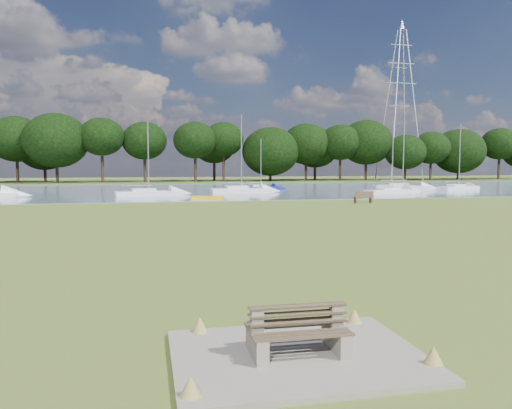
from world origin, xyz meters
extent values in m
plane|color=olive|center=(0.00, 0.00, 0.00)|extent=(220.00, 220.00, 0.00)
cube|color=slate|center=(0.00, 42.00, 0.00)|extent=(220.00, 40.00, 0.10)
cube|color=#4C6626|center=(0.00, 72.00, 0.00)|extent=(220.00, 20.00, 0.40)
cube|color=gray|center=(0.00, -14.00, 0.05)|extent=(4.20, 3.20, 0.10)
cube|color=gray|center=(-0.70, -13.99, 0.30)|extent=(0.22, 0.98, 0.41)
cube|color=gray|center=(-0.70, -13.99, 0.68)|extent=(0.21, 0.17, 0.51)
cube|color=gray|center=(0.70, -14.01, 0.30)|extent=(0.22, 0.98, 0.41)
cube|color=gray|center=(0.70, -14.01, 0.68)|extent=(0.21, 0.17, 0.51)
cube|color=brown|center=(0.00, -14.31, 0.52)|extent=(1.68, 0.40, 0.04)
cube|color=brown|center=(0.00, -14.07, 0.80)|extent=(1.67, 0.15, 0.41)
cube|color=brown|center=(0.00, -13.69, 0.52)|extent=(1.68, 0.40, 0.04)
cube|color=brown|center=(0.00, -13.93, 0.80)|extent=(1.67, 0.15, 0.41)
cube|color=brown|center=(14.86, 17.62, 0.25)|extent=(0.09, 0.48, 0.49)
cube|color=brown|center=(16.25, 17.60, 0.25)|extent=(0.09, 0.48, 0.49)
cube|color=brown|center=(15.56, 17.61, 0.49)|extent=(1.61, 0.50, 0.05)
cube|color=brown|center=(15.55, 17.39, 0.75)|extent=(1.60, 0.07, 0.48)
cube|color=yellow|center=(3.03, 24.28, 0.20)|extent=(3.10, 1.84, 0.31)
cylinder|color=#A3A4A8|center=(44.74, 67.73, 14.96)|extent=(0.23, 0.23, 29.52)
cylinder|color=#A3A4A8|center=(49.27, 67.73, 14.96)|extent=(0.23, 0.23, 29.52)
cylinder|color=#A3A4A8|center=(44.74, 72.27, 14.96)|extent=(0.23, 0.23, 29.52)
cylinder|color=#A3A4A8|center=(49.27, 72.27, 14.96)|extent=(0.23, 0.23, 29.52)
cube|color=#A3A4A8|center=(47.01, 70.00, 19.39)|extent=(6.80, 0.15, 0.15)
cube|color=#A3A4A8|center=(47.01, 70.00, 23.23)|extent=(5.64, 0.15, 0.15)
cube|color=#A3A4A8|center=(47.01, 70.00, 26.77)|extent=(4.47, 0.15, 0.15)
cone|color=#A3A4A8|center=(47.01, 70.00, 30.69)|extent=(1.17, 1.17, 1.94)
cylinder|color=black|center=(-23.00, 68.00, 2.24)|extent=(0.54, 0.54, 4.08)
ellipsoid|color=black|center=(-23.00, 68.00, 7.23)|extent=(7.49, 7.49, 6.37)
cylinder|color=black|center=(-16.00, 68.00, 2.40)|extent=(0.54, 0.54, 4.39)
ellipsoid|color=black|center=(-16.00, 68.00, 7.76)|extent=(8.56, 8.56, 7.28)
cylinder|color=black|center=(-9.00, 68.00, 1.93)|extent=(0.54, 0.54, 3.47)
ellipsoid|color=black|center=(-9.00, 68.00, 6.17)|extent=(9.63, 9.63, 8.19)
cylinder|color=black|center=(-2.00, 68.00, 2.09)|extent=(0.54, 0.54, 3.78)
ellipsoid|color=black|center=(-2.00, 68.00, 6.70)|extent=(7.49, 7.49, 6.37)
cylinder|color=black|center=(5.00, 68.00, 2.24)|extent=(0.54, 0.54, 4.08)
ellipsoid|color=black|center=(5.00, 68.00, 7.23)|extent=(8.56, 8.56, 7.28)
cylinder|color=black|center=(12.00, 68.00, 2.40)|extent=(0.54, 0.54, 4.39)
ellipsoid|color=black|center=(12.00, 68.00, 7.76)|extent=(9.63, 9.63, 8.19)
cylinder|color=black|center=(19.00, 68.00, 1.93)|extent=(0.54, 0.54, 3.47)
ellipsoid|color=black|center=(19.00, 68.00, 6.17)|extent=(7.49, 7.49, 6.37)
cylinder|color=black|center=(26.00, 68.00, 2.09)|extent=(0.54, 0.54, 3.78)
ellipsoid|color=black|center=(26.00, 68.00, 6.70)|extent=(8.56, 8.56, 7.28)
cylinder|color=black|center=(33.00, 68.00, 2.24)|extent=(0.54, 0.54, 4.08)
ellipsoid|color=black|center=(33.00, 68.00, 7.23)|extent=(9.63, 9.63, 8.19)
cylinder|color=black|center=(40.00, 68.00, 2.40)|extent=(0.54, 0.54, 4.39)
ellipsoid|color=black|center=(40.00, 68.00, 7.76)|extent=(7.49, 7.49, 6.37)
cylinder|color=black|center=(47.00, 68.00, 1.93)|extent=(0.54, 0.54, 3.47)
ellipsoid|color=black|center=(47.00, 68.00, 6.17)|extent=(8.56, 8.56, 7.28)
cylinder|color=black|center=(54.00, 68.00, 2.09)|extent=(0.54, 0.54, 3.78)
ellipsoid|color=black|center=(54.00, 68.00, 6.70)|extent=(9.63, 9.63, 8.19)
cylinder|color=black|center=(61.00, 68.00, 2.24)|extent=(0.54, 0.54, 4.08)
ellipsoid|color=black|center=(61.00, 68.00, 7.23)|extent=(7.49, 7.49, 6.37)
cylinder|color=black|center=(68.00, 68.00, 2.40)|extent=(0.54, 0.54, 4.39)
ellipsoid|color=black|center=(68.00, 68.00, 7.76)|extent=(8.56, 8.56, 7.28)
cube|color=silver|center=(29.44, 36.20, 0.44)|extent=(6.99, 4.05, 0.78)
cube|color=silver|center=(28.93, 36.38, 0.91)|extent=(2.72, 2.19, 0.50)
cylinder|color=#A5A8AD|center=(29.44, 36.20, 4.82)|extent=(0.13, 0.13, 8.42)
cube|color=silver|center=(24.24, 29.10, 0.36)|extent=(6.92, 3.44, 0.63)
cube|color=silver|center=(23.72, 28.97, 0.75)|extent=(2.62, 1.99, 0.40)
cylinder|color=#A5A8AD|center=(24.24, 29.10, 4.27)|extent=(0.11, 0.11, 7.53)
cube|color=silver|center=(36.11, 34.23, 0.40)|extent=(6.04, 3.09, 0.69)
cube|color=silver|center=(35.66, 34.11, 0.81)|extent=(2.30, 1.77, 0.44)
cylinder|color=#A5A8AD|center=(36.11, 34.23, 4.50)|extent=(0.12, 0.12, 7.91)
cube|color=silver|center=(-2.28, 30.58, 0.41)|extent=(6.94, 2.94, 0.71)
cube|color=silver|center=(-2.81, 30.49, 0.84)|extent=(2.56, 1.84, 0.46)
cylinder|color=#A5A8AD|center=(-2.28, 30.58, 4.13)|extent=(0.12, 0.12, 7.14)
cube|color=navy|center=(11.67, 39.77, 0.36)|extent=(5.46, 2.39, 0.61)
cube|color=silver|center=(11.26, 39.69, 0.73)|extent=(2.03, 1.47, 0.39)
cylinder|color=#A5A8AD|center=(11.67, 39.77, 3.51)|extent=(0.10, 0.10, 6.04)
cube|color=silver|center=(7.97, 33.43, 0.44)|extent=(7.02, 2.32, 0.78)
cube|color=silver|center=(7.42, 33.40, 0.91)|extent=(2.50, 1.66, 0.50)
cylinder|color=#A5A8AD|center=(7.97, 33.43, 4.72)|extent=(0.13, 0.13, 8.23)
camera|label=1|loc=(-2.44, -21.88, 3.28)|focal=35.00mm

